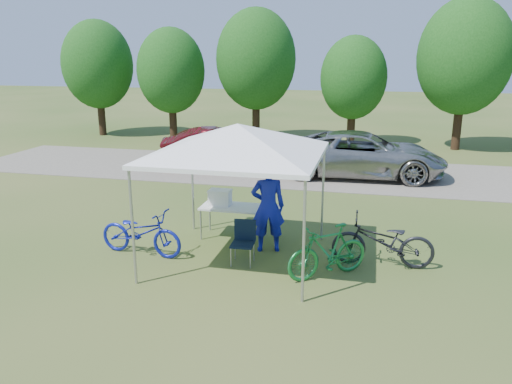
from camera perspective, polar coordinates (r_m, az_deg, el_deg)
ground at (r=10.14m, az=-1.98°, el=-7.66°), size 100.00×100.00×0.00m
gravel_strip at (r=17.63m, az=4.82°, el=2.37°), size 24.00×5.00×0.02m
canopy at (r=9.42m, az=-2.13°, el=7.36°), size 4.53×4.53×3.00m
treeline at (r=23.21m, az=6.57°, el=14.23°), size 24.89×4.28×6.30m
folding_table at (r=11.05m, az=-1.74°, el=-1.91°), size 1.77×0.74×0.73m
folding_chair at (r=9.83m, az=-1.41°, el=-5.28°), size 0.45×0.47×0.85m
cooler at (r=11.11m, az=-4.13°, el=-0.63°), size 0.49×0.34×0.36m
ice_cream_cup at (r=10.85m, az=1.24°, el=-1.81°), size 0.09×0.09×0.07m
cyclist at (r=10.25m, az=1.38°, el=-1.68°), size 0.80×0.64×1.92m
bike_blue at (r=10.46m, az=-13.01°, el=-4.51°), size 1.88×0.82×0.96m
bike_green at (r=9.28m, az=8.20°, el=-6.72°), size 1.60×1.40×1.00m
bike_dark at (r=9.93m, az=14.29°, el=-5.50°), size 1.95×0.72×1.02m
minivan at (r=17.06m, az=12.15°, el=4.24°), size 5.47×2.67×1.50m
sedan at (r=18.33m, az=-4.27°, el=5.11°), size 4.42×2.76×1.37m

